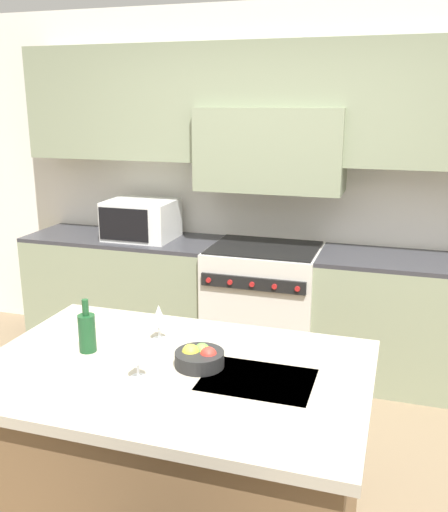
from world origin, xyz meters
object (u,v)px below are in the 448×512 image
Objects in this scene: wine_glass_near at (138,352)px; wine_glass_far at (159,316)px; microwave at (141,220)px; fruit_bowl at (200,357)px; wine_bottle at (87,332)px; range_stove at (263,307)px.

wine_glass_near is 1.00× the size of wine_glass_far.
microwave is 2.53× the size of fruit_bowl.
microwave reaches higher than wine_glass_far.
wine_bottle is 0.37m from wine_glass_near.
microwave is at bearing 178.94° from range_stove.
wine_glass_near is at bearing -78.48° from wine_glass_far.
wine_glass_near is at bearing -26.74° from wine_bottle.
fruit_bowl is (0.20, -1.95, 0.50)m from range_stove.
fruit_bowl is (0.19, 0.18, -0.08)m from wine_glass_near.
wine_glass_near reaches higher than range_stove.
wine_bottle is 0.52m from fruit_bowl.
microwave is at bearing 109.05° from wine_bottle.
fruit_bowl reaches higher than range_stove.
range_stove is 2.02m from fruit_bowl.
range_stove is 1.85m from wine_glass_far.
microwave is at bearing 115.21° from wine_glass_near.
range_stove is at bearing -1.06° from microwave.
wine_bottle is at bearing -140.28° from wine_glass_far.
wine_bottle is 1.16× the size of fruit_bowl.
wine_glass_far is at bearing 39.72° from wine_bottle.
wine_glass_far is (0.94, -1.78, -0.04)m from microwave.
wine_glass_far is at bearing -62.22° from microwave.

